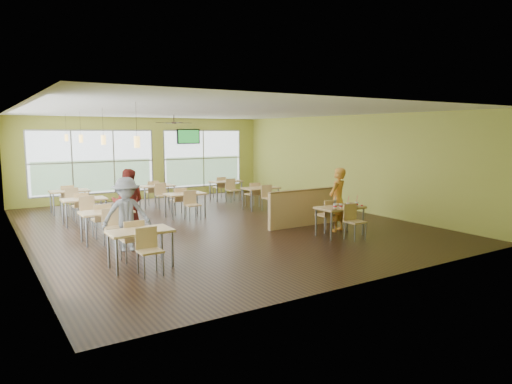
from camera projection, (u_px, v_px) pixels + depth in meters
room at (215, 169)px, 12.94m from camera, size 12.00×12.04×3.20m
window_bays at (94, 170)px, 14.13m from camera, size 9.24×10.24×2.38m
main_table at (340, 211)px, 11.61m from camera, size 1.22×1.52×0.87m
half_wall_divider at (304, 208)px, 12.84m from camera, size 2.40×0.14×1.04m
dining_tables at (160, 198)px, 13.94m from camera, size 6.92×8.72×0.87m
pendant_lights at (92, 139)px, 11.70m from camera, size 0.11×7.31×0.86m
ceiling_fan at (174, 123)px, 15.28m from camera, size 1.25×1.25×0.29m
tv_backwall at (188, 137)px, 18.72m from camera, size 1.00×0.07×0.60m
man_plaid at (337, 200)px, 12.11m from camera, size 0.73×0.61×1.70m
patron_maroon at (128, 202)px, 11.61m from camera, size 1.03×0.93×1.71m
patron_grey at (127, 214)px, 10.09m from camera, size 1.15×0.78×1.65m
cup_blue at (335, 206)px, 11.27m from camera, size 0.10×0.10×0.34m
cup_yellow at (341, 206)px, 11.36m from camera, size 0.08×0.08×0.31m
cup_red_near at (348, 205)px, 11.42m from camera, size 0.09×0.09×0.32m
cup_red_far at (357, 204)px, 11.62m from camera, size 0.09×0.09×0.31m
food_basket at (351, 204)px, 11.86m from camera, size 0.22×0.22×0.05m
ketchup_cup at (362, 205)px, 11.71m from camera, size 0.06×0.06×0.02m
wrapper_left at (334, 209)px, 11.09m from camera, size 0.16×0.15×0.04m
wrapper_mid at (338, 204)px, 11.83m from camera, size 0.24×0.22×0.05m
wrapper_right at (355, 207)px, 11.47m from camera, size 0.15×0.14×0.03m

